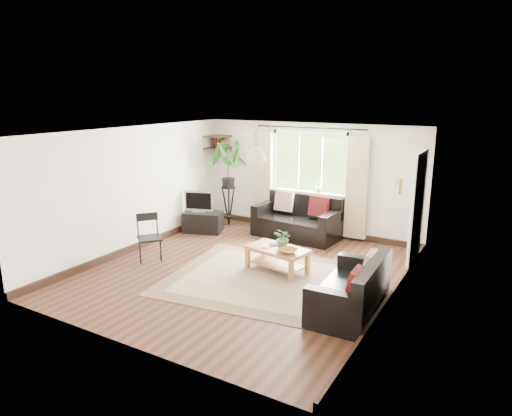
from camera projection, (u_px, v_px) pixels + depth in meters
The scene contains 24 objects.
floor at pixel (244, 272), 7.90m from camera, with size 5.50×5.50×0.00m, color black.
ceiling at pixel (244, 132), 7.31m from camera, with size 5.50×5.50×0.00m, color white.
wall_back at pixel (310, 178), 9.92m from camera, with size 5.00×0.02×2.40m, color white.
wall_front at pixel (121, 253), 5.30m from camera, with size 5.00×0.02×2.40m, color white.
wall_left at pixel (134, 189), 8.82m from camera, with size 0.02×5.50×2.40m, color white.
wall_right at pixel (396, 225), 6.39m from camera, with size 0.02×5.50×2.40m, color white.
rug at pixel (266, 279), 7.56m from camera, with size 3.13×2.68×0.02m, color beige.
window at pixel (310, 163), 9.80m from camera, with size 2.50×0.16×2.16m, color white, non-canonical shape.
door at pixel (417, 212), 7.89m from camera, with size 0.06×0.96×2.06m, color silver.
corner_shelf at pixel (218, 142), 10.63m from camera, with size 0.50×0.50×0.34m, color black, non-canonical shape.
pendant_lamp at pixel (256, 151), 7.73m from camera, with size 0.36×0.36×0.54m, color beige, non-canonical shape.
wall_sconce at pixel (399, 184), 6.55m from camera, with size 0.12×0.12×0.28m, color beige, non-canonical shape.
sofa_back at pixel (297, 218), 9.71m from camera, with size 1.79×0.90×0.84m, color black, non-canonical shape.
sofa_right at pixel (350, 287), 6.39m from camera, with size 0.79×1.58×0.74m, color black, non-canonical shape.
coffee_table at pixel (277, 260), 7.86m from camera, with size 1.05×0.57×0.43m, color brown, non-canonical shape.
table_plant at pixel (283, 238), 7.74m from camera, with size 0.32×0.28×0.35m, color #3B6D2B.
bowl at pixel (288, 251), 7.54m from camera, with size 0.31×0.31×0.08m, color olive.
book_a at pixel (262, 245), 7.91m from camera, with size 0.16×0.22×0.02m, color silver.
book_b at pixel (272, 243), 8.03m from camera, with size 0.15×0.20×0.02m, color brown.
tv_stand at pixel (203, 222), 10.12m from camera, with size 0.83×0.47×0.45m, color black.
tv at pixel (199, 201), 10.05m from camera, with size 0.64×0.21×0.49m, color #A5A5AA, non-canonical shape.
palm_stand at pixel (228, 184), 10.49m from camera, with size 0.76×0.76×1.96m, color black, non-canonical shape.
folding_chair at pixel (150, 239), 8.26m from camera, with size 0.45×0.45×0.87m, color black, non-canonical shape.
sill_plant at pixel (318, 187), 9.73m from camera, with size 0.14×0.10×0.27m, color #2D6023.
Camera 1 is at (3.87, -6.30, 3.00)m, focal length 32.00 mm.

